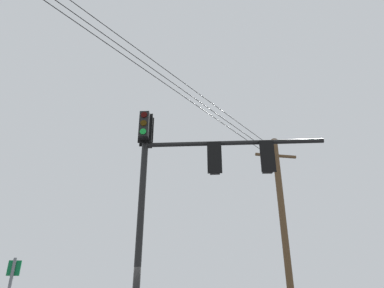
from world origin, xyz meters
name	(u,v)px	position (x,y,z in m)	size (l,w,h in m)	color
signal_mast_assembly	(181,172)	(0.42, -1.40, 5.25)	(4.16, 4.67, 7.28)	black
utility_pole_wooden	(284,230)	(8.82, 0.17, 5.08)	(1.88, 1.40, 9.91)	brown
overhead_wire_span	(131,52)	(-1.25, -0.59, 9.37)	(20.13, 1.56, 1.38)	black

